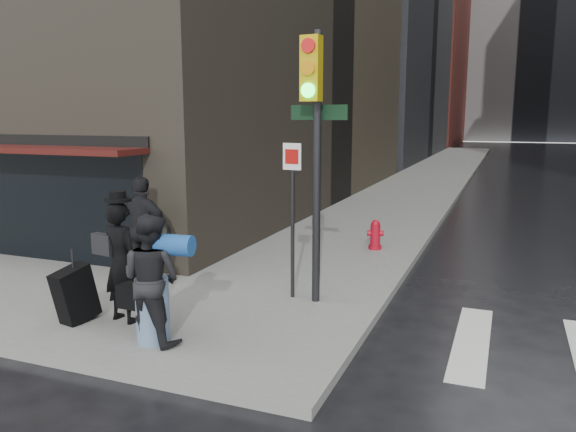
{
  "coord_description": "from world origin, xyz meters",
  "views": [
    {
      "loc": [
        3.85,
        -7.4,
        3.33
      ],
      "look_at": [
        -0.32,
        3.17,
        1.3
      ],
      "focal_mm": 35.0,
      "sensor_mm": 36.0,
      "label": 1
    }
  ],
  "objects_px": {
    "man_overcoat": "(112,267)",
    "man_jeans": "(151,279)",
    "man_greycoat": "(143,230)",
    "fire_hydrant": "(375,236)",
    "traffic_light": "(312,131)"
  },
  "relations": [
    {
      "from": "man_greycoat",
      "to": "man_overcoat",
      "type": "bearing_deg",
      "value": 110.87
    },
    {
      "from": "man_jeans",
      "to": "man_greycoat",
      "type": "distance_m",
      "value": 3.08
    },
    {
      "from": "man_overcoat",
      "to": "man_jeans",
      "type": "bearing_deg",
      "value": 167.2
    },
    {
      "from": "man_overcoat",
      "to": "man_jeans",
      "type": "distance_m",
      "value": 1.16
    },
    {
      "from": "man_overcoat",
      "to": "fire_hydrant",
      "type": "bearing_deg",
      "value": -102.81
    },
    {
      "from": "man_jeans",
      "to": "man_greycoat",
      "type": "bearing_deg",
      "value": -48.36
    },
    {
      "from": "man_jeans",
      "to": "man_greycoat",
      "type": "height_order",
      "value": "man_greycoat"
    },
    {
      "from": "fire_hydrant",
      "to": "man_greycoat",
      "type": "bearing_deg",
      "value": -129.67
    },
    {
      "from": "man_overcoat",
      "to": "fire_hydrant",
      "type": "distance_m",
      "value": 6.86
    },
    {
      "from": "man_overcoat",
      "to": "man_jeans",
      "type": "relative_size",
      "value": 1.13
    },
    {
      "from": "man_overcoat",
      "to": "man_jeans",
      "type": "height_order",
      "value": "man_overcoat"
    },
    {
      "from": "man_overcoat",
      "to": "traffic_light",
      "type": "relative_size",
      "value": 0.46
    },
    {
      "from": "man_overcoat",
      "to": "man_jeans",
      "type": "xyz_separation_m",
      "value": [
        1.06,
        -0.46,
        0.05
      ]
    },
    {
      "from": "traffic_light",
      "to": "fire_hydrant",
      "type": "bearing_deg",
      "value": 93.84
    },
    {
      "from": "man_overcoat",
      "to": "traffic_light",
      "type": "distance_m",
      "value": 3.85
    }
  ]
}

